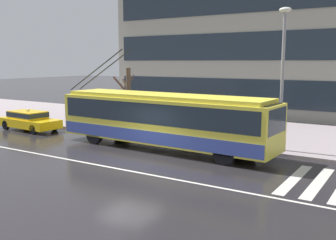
{
  "coord_description": "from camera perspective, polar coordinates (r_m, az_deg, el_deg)",
  "views": [
    {
      "loc": [
        10.65,
        -13.68,
        4.53
      ],
      "look_at": [
        -0.02,
        3.29,
        1.51
      ],
      "focal_mm": 41.66,
      "sensor_mm": 36.0,
      "label": 1
    }
  ],
  "objects": [
    {
      "name": "ground_plane",
      "position": [
        17.92,
        -5.57,
        -6.1
      ],
      "size": [
        160.0,
        160.0,
        0.0
      ],
      "primitive_type": "plane",
      "color": "#262326"
    },
    {
      "name": "sidewalk_slab",
      "position": [
        26.04,
        7.54,
        -1.36
      ],
      "size": [
        80.0,
        10.0,
        0.14
      ],
      "primitive_type": "cube",
      "color": "gray",
      "rests_on": "ground_plane"
    },
    {
      "name": "crosswalk_stripe_edge_near",
      "position": [
        16.1,
        17.97,
        -8.18
      ],
      "size": [
        0.44,
        4.4,
        0.01
      ],
      "primitive_type": "cube",
      "color": "beige",
      "rests_on": "ground_plane"
    },
    {
      "name": "crosswalk_stripe_inner_a",
      "position": [
        15.92,
        21.14,
        -8.53
      ],
      "size": [
        0.44,
        4.4,
        0.01
      ],
      "primitive_type": "cube",
      "color": "beige",
      "rests_on": "ground_plane"
    },
    {
      "name": "lane_centre_line",
      "position": [
        17.02,
        -8.06,
        -6.93
      ],
      "size": [
        72.0,
        0.14,
        0.01
      ],
      "primitive_type": "cube",
      "color": "silver",
      "rests_on": "ground_plane"
    },
    {
      "name": "trolleybus",
      "position": [
        20.15,
        -0.69,
        0.16
      ],
      "size": [
        12.58,
        3.04,
        5.19
      ],
      "color": "yellow",
      "rests_on": "ground_plane"
    },
    {
      "name": "taxi_queued_behind_bus",
      "position": [
        27.45,
        -19.68,
        0.06
      ],
      "size": [
        4.66,
        2.06,
        1.39
      ],
      "color": "yellow",
      "rests_on": "ground_plane"
    },
    {
      "name": "bus_shelter",
      "position": [
        23.5,
        2.2,
        2.33
      ],
      "size": [
        3.86,
        1.72,
        2.43
      ],
      "color": "gray",
      "rests_on": "sidewalk_slab"
    },
    {
      "name": "pedestrian_at_shelter",
      "position": [
        21.48,
        4.8,
        1.12
      ],
      "size": [
        1.14,
        1.14,
        2.03
      ],
      "color": "#283149",
      "rests_on": "sidewalk_slab"
    },
    {
      "name": "pedestrian_approaching_curb",
      "position": [
        23.37,
        7.21,
        1.47
      ],
      "size": [
        1.16,
        1.16,
        1.95
      ],
      "color": "navy",
      "rests_on": "sidewalk_slab"
    },
    {
      "name": "street_lamp",
      "position": [
        19.87,
        16.44,
        7.35
      ],
      "size": [
        0.6,
        0.32,
        6.94
      ],
      "color": "gray",
      "rests_on": "sidewalk_slab"
    },
    {
      "name": "street_tree_bare",
      "position": [
        26.0,
        -5.86,
        3.66
      ],
      "size": [
        1.33,
        1.05,
        3.97
      ],
      "color": "brown",
      "rests_on": "sidewalk_slab"
    }
  ]
}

